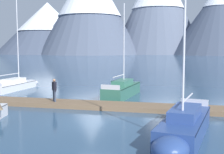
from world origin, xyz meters
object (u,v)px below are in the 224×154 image
Objects in this scene: sailboat_mid_dock_starboard at (183,127)px; sailboat_nearest_berth at (16,85)px; sailboat_mid_dock_port at (124,89)px; person_on_dock at (54,89)px.

sailboat_nearest_berth is at bearing 137.72° from sailboat_mid_dock_starboard.
sailboat_mid_dock_port is 6.97m from person_on_dock.
sailboat_mid_dock_starboard reaches higher than person_on_dock.
sailboat_nearest_berth is 1.15× the size of sailboat_mid_dock_starboard.
sailboat_nearest_berth is 11.62m from sailboat_mid_dock_port.
sailboat_mid_dock_port reaches higher than person_on_dock.
sailboat_nearest_berth is 1.14× the size of sailboat_mid_dock_port.
sailboat_mid_dock_port is 12.82m from sailboat_mid_dock_starboard.
sailboat_mid_dock_starboard is (15.69, -14.26, 0.13)m from sailboat_nearest_berth.
person_on_dock is (6.95, -7.49, 0.78)m from sailboat_nearest_berth.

